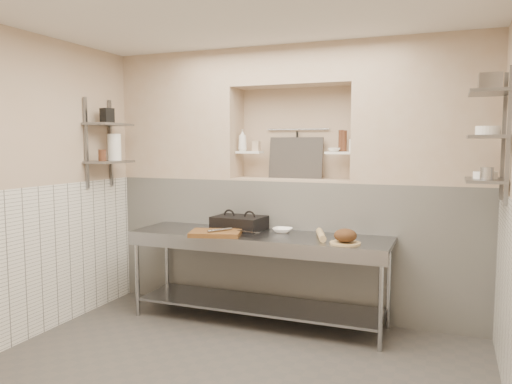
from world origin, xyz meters
The scene contains 45 objects.
floor centered at (0.00, 0.00, -0.05)m, with size 4.00×3.90×0.10m, color #47433F.
wall_left centered at (-2.05, 0.00, 1.40)m, with size 0.10×3.90×2.80m, color tan.
wall_back centered at (0.00, 2.00, 1.40)m, with size 4.00×0.10×2.80m, color tan.
backwall_lower centered at (0.00, 1.75, 0.70)m, with size 4.00×0.40×1.40m, color silver.
alcove_sill centered at (0.00, 1.75, 1.41)m, with size 1.30×0.40×0.02m, color tan.
backwall_pillar_left centered at (-1.33, 1.75, 2.10)m, with size 1.35×0.40×1.40m, color tan.
backwall_pillar_right centered at (1.33, 1.75, 2.10)m, with size 1.35×0.40×1.40m, color tan.
backwall_header centered at (0.00, 1.75, 2.60)m, with size 1.30×0.40×0.40m, color tan.
wainscot_left centered at (-1.99, 0.00, 0.70)m, with size 0.02×3.90×1.40m, color silver.
alcove_shelf_left centered at (-0.50, 1.75, 1.70)m, with size 0.28×0.16×0.03m, color white.
alcove_shelf_right centered at (0.50, 1.75, 1.70)m, with size 0.28×0.16×0.03m, color white.
utensil_rail centered at (0.00, 1.92, 1.95)m, with size 0.02×0.02×0.70m, color gray.
hanging_steel centered at (0.00, 1.90, 1.78)m, with size 0.02×0.02×0.30m, color black.
splash_panel centered at (0.00, 1.85, 1.64)m, with size 0.60×0.02×0.45m, color #383330.
shelf_rail_left_a centered at (-1.98, 1.25, 1.80)m, with size 0.03×0.03×0.95m, color slate.
shelf_rail_left_b centered at (-1.98, 0.85, 1.80)m, with size 0.03×0.03×0.95m, color slate.
wall_shelf_left_lower centered at (-1.84, 1.05, 1.60)m, with size 0.30×0.50×0.03m, color slate.
wall_shelf_left_upper centered at (-1.84, 1.05, 2.00)m, with size 0.30×0.50×0.03m, color slate.
shelf_rail_right_a centered at (1.98, 1.25, 1.85)m, with size 0.03×0.03×1.05m, color slate.
shelf_rail_right_b centered at (1.98, 0.85, 1.85)m, with size 0.03×0.03×1.05m, color slate.
wall_shelf_right_lower centered at (1.84, 1.05, 1.50)m, with size 0.30×0.50×0.03m, color slate.
wall_shelf_right_mid centered at (1.84, 1.05, 1.85)m, with size 0.30×0.50×0.03m, color slate.
wall_shelf_right_upper centered at (1.84, 1.05, 2.20)m, with size 0.30×0.50×0.03m, color slate.
prep_table centered at (-0.18, 1.18, 0.64)m, with size 2.60×0.70×0.90m.
panini_press centered at (-0.46, 1.37, 0.97)m, with size 0.54×0.42×0.14m.
cutting_board centered at (-0.55, 0.98, 0.92)m, with size 0.48×0.34×0.04m, color brown.
knife_blade centered at (-0.22, 1.04, 0.95)m, with size 0.26×0.03×0.01m, color gray.
tongs centered at (-0.50, 0.97, 0.96)m, with size 0.03×0.03×0.28m, color gray.
mixing_bowl centered at (0.02, 1.35, 0.92)m, with size 0.20×0.20×0.05m, color white.
rolling_pin centered at (0.45, 1.21, 0.93)m, with size 0.07×0.07×0.43m, color tan.
bread_board centered at (0.72, 1.02, 0.91)m, with size 0.28×0.28×0.02m, color tan.
bread_loaf centered at (0.72, 1.02, 0.98)m, with size 0.20×0.20×0.12m, color #4C2D19.
bottle_soap centered at (-0.57, 1.72, 1.83)m, with size 0.09×0.09×0.24m, color white.
jar_alcove centered at (-0.42, 1.75, 1.77)m, with size 0.07×0.07×0.11m, color tan.
bowl_alcove centered at (0.45, 1.74, 1.73)m, with size 0.13×0.13×0.04m, color white.
condiment_a centered at (0.54, 1.79, 1.82)m, with size 0.06×0.06×0.22m, color #4A2819.
condiment_b centered at (0.51, 1.79, 1.82)m, with size 0.06×0.06×0.22m, color #4A2819.
condiment_c centered at (0.63, 1.77, 1.78)m, with size 0.08×0.08×0.13m, color white.
jug_left centered at (-1.84, 1.14, 1.76)m, with size 0.14×0.14×0.29m, color white.
jar_left centered at (-1.84, 0.93, 1.67)m, with size 0.08×0.08×0.12m, color #4A2819.
box_left_upper centered at (-1.84, 1.03, 2.09)m, with size 0.11×0.11×0.16m, color black.
bowl_right centered at (1.84, 1.09, 1.54)m, with size 0.19×0.19×0.06m, color white.
canister_right centered at (1.84, 0.90, 1.56)m, with size 0.10×0.10×0.10m, color gray.
bowl_right_mid centered at (1.84, 0.99, 1.90)m, with size 0.19×0.19×0.07m, color white.
basket_right centered at (1.84, 1.02, 2.28)m, with size 0.17×0.20×0.13m, color gray.
Camera 1 is at (1.58, -3.36, 1.79)m, focal length 35.00 mm.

